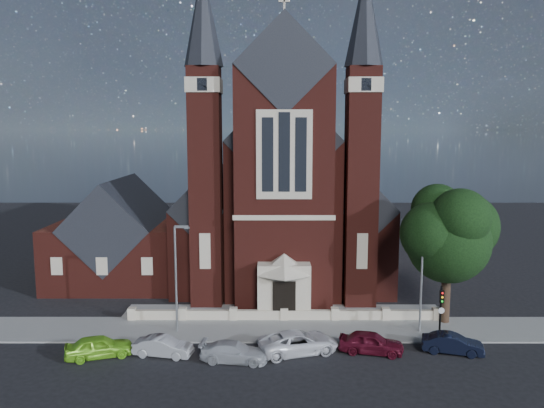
{
  "coord_description": "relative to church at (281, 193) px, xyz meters",
  "views": [
    {
      "loc": [
        -0.93,
        -33.63,
        14.93
      ],
      "look_at": [
        -0.96,
        12.0,
        8.54
      ],
      "focal_mm": 35.0,
      "sensor_mm": 36.0,
      "label": 1
    }
  ],
  "objects": [
    {
      "name": "car_navy",
      "position": [
        11.22,
        -22.58,
        -7.52
      ],
      "size": [
        4.25,
        2.39,
        1.32
      ],
      "primitive_type": "imported",
      "rotation": [
        0.0,
        0.0,
        1.31
      ],
      "color": "black",
      "rests_on": "ground"
    },
    {
      "name": "traffic_signal",
      "position": [
        11.0,
        -20.52,
        -5.6
      ],
      "size": [
        0.28,
        0.42,
        4.0
      ],
      "color": "black",
      "rests_on": "ground"
    },
    {
      "name": "forecourt_paving",
      "position": [
        0.0,
        -14.44,
        -8.19
      ],
      "size": [
        26.0,
        3.0,
        0.14
      ],
      "primitive_type": "cube",
      "color": "gray",
      "rests_on": "ground"
    },
    {
      "name": "car_lime_van",
      "position": [
        -12.39,
        -23.24,
        -7.45
      ],
      "size": [
        4.66,
        3.03,
        1.47
      ],
      "primitive_type": "imported",
      "rotation": [
        0.0,
        0.0,
        1.9
      ],
      "color": "#7FCF29",
      "rests_on": "ground"
    },
    {
      "name": "car_dark_red",
      "position": [
        5.72,
        -22.54,
        -7.45
      ],
      "size": [
        4.6,
        2.65,
        1.47
      ],
      "primitive_type": "imported",
      "rotation": [
        0.0,
        0.0,
        1.35
      ],
      "color": "#570F1F",
      "rests_on": "ground"
    },
    {
      "name": "car_white_suv",
      "position": [
        0.83,
        -22.55,
        -7.43
      ],
      "size": [
        5.89,
        3.94,
        1.5
      ],
      "primitive_type": "imported",
      "rotation": [
        0.0,
        0.0,
        1.86
      ],
      "color": "white",
      "rests_on": "ground"
    },
    {
      "name": "ground",
      "position": [
        0.0,
        -7.94,
        -8.19
      ],
      "size": [
        120.0,
        120.0,
        0.0
      ],
      "primitive_type": "plane",
      "color": "black",
      "rests_on": "ground"
    },
    {
      "name": "forecourt_wall",
      "position": [
        0.0,
        -16.44,
        -8.19
      ],
      "size": [
        24.0,
        0.4,
        0.9
      ],
      "primitive_type": "cube",
      "color": "#B9AA93",
      "rests_on": "ground"
    },
    {
      "name": "parish_hall",
      "position": [
        -16.0,
        -4.94,
        -4.17
      ],
      "size": [
        12.0,
        12.2,
        10.24
      ],
      "color": "#511B15",
      "rests_on": "ground"
    },
    {
      "name": "car_silver_b",
      "position": [
        -3.41,
        -23.88,
        -7.54
      ],
      "size": [
        4.63,
        2.37,
        1.29
      ],
      "primitive_type": "imported",
      "rotation": [
        0.0,
        0.0,
        1.44
      ],
      "color": "#BABDC2",
      "rests_on": "ground"
    },
    {
      "name": "pavement_strip",
      "position": [
        0.0,
        -18.44,
        -8.19
      ],
      "size": [
        60.0,
        5.0,
        0.12
      ],
      "primitive_type": "cube",
      "color": "gray",
      "rests_on": "ground"
    },
    {
      "name": "church",
      "position": [
        0.0,
        0.0,
        0.0
      ],
      "size": [
        20.01,
        34.9,
        29.2
      ],
      "color": "#511B15",
      "rests_on": "ground"
    },
    {
      "name": "street_lamp_left",
      "position": [
        -7.91,
        -18.94,
        -3.59
      ],
      "size": [
        1.16,
        0.22,
        8.09
      ],
      "color": "gray",
      "rests_on": "ground"
    },
    {
      "name": "car_silver_a",
      "position": [
        -8.2,
        -23.03,
        -7.53
      ],
      "size": [
        4.14,
        2.06,
        1.3
      ],
      "primitive_type": "imported",
      "rotation": [
        0.0,
        0.0,
        1.39
      ],
      "color": "#9EA2A6",
      "rests_on": "ground"
    },
    {
      "name": "street_tree",
      "position": [
        12.6,
        -17.23,
        -1.23
      ],
      "size": [
        6.4,
        6.6,
        10.7
      ],
      "color": "black",
      "rests_on": "ground"
    },
    {
      "name": "street_lamp_right",
      "position": [
        10.09,
        -18.94,
        -3.59
      ],
      "size": [
        1.16,
        0.22,
        8.09
      ],
      "color": "gray",
      "rests_on": "ground"
    }
  ]
}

